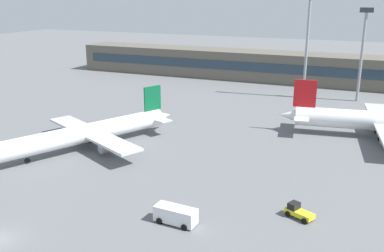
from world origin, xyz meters
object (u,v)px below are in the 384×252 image
service_van_white (175,215)px  floodlight_tower_east (363,48)px  baggage_tug_yellow (298,211)px  airplane_near (86,133)px  floodlight_tower_west (308,37)px

service_van_white → floodlight_tower_east: 77.71m
floodlight_tower_east → baggage_tug_yellow: bearing=-92.8°
floodlight_tower_east → airplane_near: bearing=-126.7°
airplane_near → floodlight_tower_west: size_ratio=1.27×
airplane_near → baggage_tug_yellow: airplane_near is taller
baggage_tug_yellow → service_van_white: service_van_white is taller
service_van_white → floodlight_tower_west: (3.30, 73.29, 14.79)m
airplane_near → floodlight_tower_east: (42.49, 56.97, 10.79)m
baggage_tug_yellow → floodlight_tower_east: floodlight_tower_east is taller
baggage_tug_yellow → service_van_white: (-13.40, -7.22, 0.31)m
baggage_tug_yellow → airplane_near: bearing=164.8°
baggage_tug_yellow → floodlight_tower_east: (3.29, 67.63, 12.85)m
floodlight_tower_west → floodlight_tower_east: 13.66m
floodlight_tower_west → floodlight_tower_east: floodlight_tower_west is taller
service_van_white → floodlight_tower_west: floodlight_tower_west is taller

